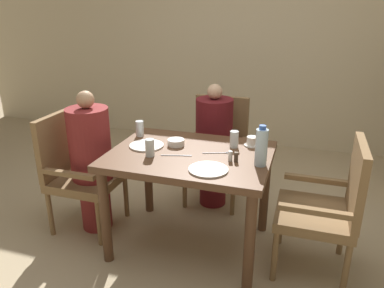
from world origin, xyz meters
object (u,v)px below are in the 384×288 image
at_px(glass_tall_near, 234,139).
at_px(plate_main_left, 208,169).
at_px(teacup_with_saucer, 252,142).
at_px(water_bottle, 261,147).
at_px(chair_far_side, 218,146).
at_px(diner_in_far_chair, 214,145).
at_px(chair_left_side, 77,168).
at_px(chair_right_side, 329,204).
at_px(diner_in_left_chair, 92,161).
at_px(plate_main_right, 147,145).
at_px(glass_tall_mid, 150,148).
at_px(bowl_small, 176,142).
at_px(glass_tall_far, 140,129).

bearing_deg(glass_tall_near, plate_main_left, -98.81).
distance_m(teacup_with_saucer, water_bottle, 0.37).
relative_size(chair_far_side, diner_in_far_chair, 0.85).
xyz_separation_m(chair_left_side, water_bottle, (1.45, -0.07, 0.37)).
relative_size(chair_right_side, plate_main_left, 3.75).
xyz_separation_m(diner_in_left_chair, chair_right_side, (1.77, -0.00, -0.08)).
bearing_deg(plate_main_right, glass_tall_mid, -58.64).
xyz_separation_m(chair_far_side, glass_tall_near, (0.27, -0.62, 0.31)).
relative_size(plate_main_left, water_bottle, 0.93).
distance_m(diner_in_far_chair, teacup_with_saucer, 0.60).
bearing_deg(bowl_small, glass_tall_near, 12.91).
bearing_deg(teacup_with_saucer, chair_far_side, 125.69).
height_order(chair_right_side, glass_tall_far, chair_right_side).
height_order(diner_in_far_chair, bowl_small, diner_in_far_chair).
bearing_deg(glass_tall_near, bowl_small, -167.09).
bearing_deg(diner_in_far_chair, plate_main_right, -118.02).
distance_m(chair_far_side, plate_main_left, 1.11).
xyz_separation_m(teacup_with_saucer, water_bottle, (0.11, -0.34, 0.10)).
height_order(plate_main_right, teacup_with_saucer, teacup_with_saucer).
bearing_deg(glass_tall_mid, chair_left_side, 168.82).
bearing_deg(chair_left_side, plate_main_left, -12.15).
distance_m(plate_main_right, water_bottle, 0.86).
relative_size(plate_main_right, glass_tall_near, 2.07).
relative_size(water_bottle, glass_tall_mid, 2.22).
xyz_separation_m(diner_in_far_chair, teacup_with_saucer, (0.39, -0.40, 0.22)).
bearing_deg(glass_tall_mid, bowl_small, 68.06).
distance_m(diner_in_left_chair, plate_main_left, 1.06).
relative_size(chair_left_side, water_bottle, 3.50).
height_order(water_bottle, glass_tall_mid, water_bottle).
height_order(bowl_small, water_bottle, water_bottle).
xyz_separation_m(plate_main_left, glass_tall_near, (0.07, 0.45, 0.05)).
bearing_deg(teacup_with_saucer, chair_right_side, -25.80).
xyz_separation_m(plate_main_right, teacup_with_saucer, (0.74, 0.25, 0.02)).
relative_size(chair_left_side, diner_in_far_chair, 0.85).
relative_size(chair_right_side, plate_main_right, 3.75).
bearing_deg(chair_right_side, teacup_with_saucer, 154.20).
distance_m(plate_main_left, plate_main_right, 0.61).
xyz_separation_m(diner_in_far_chair, chair_right_side, (0.95, -0.67, -0.06)).
xyz_separation_m(diner_in_left_chair, glass_tall_near, (1.08, 0.20, 0.23)).
xyz_separation_m(bowl_small, glass_tall_near, (0.42, 0.10, 0.04)).
height_order(diner_in_far_chair, glass_tall_mid, diner_in_far_chair).
bearing_deg(chair_far_side, glass_tall_far, -129.35).
distance_m(chair_far_side, glass_tall_mid, 1.04).
relative_size(chair_far_side, glass_tall_far, 7.77).
relative_size(diner_in_far_chair, plate_main_right, 4.42).
bearing_deg(plate_main_right, bowl_small, 22.33).
bearing_deg(glass_tall_far, bowl_small, -18.28).
relative_size(glass_tall_near, glass_tall_far, 1.00).
relative_size(water_bottle, glass_tall_far, 2.22).
height_order(chair_left_side, plate_main_left, chair_left_side).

